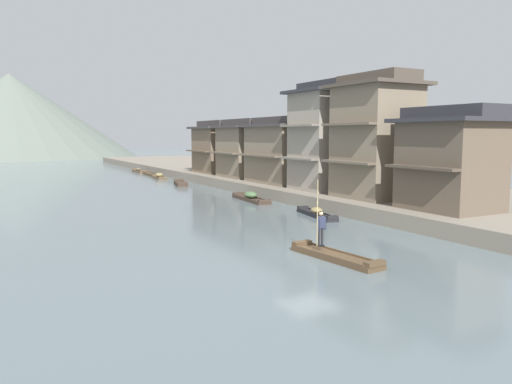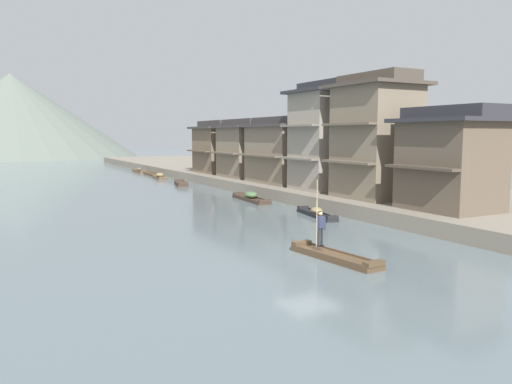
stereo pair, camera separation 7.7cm
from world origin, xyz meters
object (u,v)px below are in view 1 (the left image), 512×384
boat_moored_third (181,184)px  boat_midriver_drifting (159,177)px  house_waterfront_second (376,137)px  house_waterfront_far (247,149)px  boatman_person (321,224)px  house_waterfront_tall (332,137)px  boat_moored_far (151,174)px  boat_foreground_poled (335,256)px  boat_midriver_upstream (251,198)px  house_waterfront_narrow (287,151)px  boat_moored_second (317,214)px  boat_moored_nearest (139,171)px  house_waterfront_end (218,147)px  house_waterfront_nearest (450,159)px

boat_moored_third → boat_midriver_drifting: (0.51, 9.27, 0.09)m
house_waterfront_second → house_waterfront_far: 20.47m
boatman_person → house_waterfront_tall: bearing=52.0°
boat_moored_far → house_waterfront_tall: (5.64, -32.61, 5.13)m
boat_moored_far → house_waterfront_second: size_ratio=0.64×
boat_foreground_poled → boat_midriver_upstream: boat_midriver_upstream is taller
house_waterfront_tall → house_waterfront_narrow: house_waterfront_tall is taller
boat_moored_second → boat_moored_nearest: bearing=89.8°
boat_moored_far → house_waterfront_end: size_ratio=0.81×
boatman_person → boat_foreground_poled: bearing=-83.2°
boat_moored_nearest → house_waterfront_second: 45.34m
boat_midriver_drifting → house_waterfront_narrow: 21.46m
house_waterfront_narrow → boat_midriver_drifting: bearing=106.8°
boat_foreground_poled → boat_midriver_drifting: boat_midriver_drifting is taller
boatman_person → boat_midriver_upstream: (6.01, 18.27, -1.17)m
house_waterfront_narrow → boat_foreground_poled: bearing=-117.0°
boat_midriver_drifting → boat_foreground_poled: bearing=-97.4°
boat_moored_nearest → house_waterfront_narrow: house_waterfront_narrow is taller
boatman_person → house_waterfront_far: 31.94m
boat_moored_nearest → boat_moored_second: bearing=-90.2°
boatman_person → boat_moored_third: 33.46m
boat_midriver_upstream → house_waterfront_narrow: size_ratio=0.73×
boat_moored_second → boat_moored_third: 24.03m
boat_midriver_upstream → house_waterfront_tall: 8.33m
boat_moored_second → boat_midriver_drifting: boat_midriver_drifting is taller
boat_foreground_poled → boat_midriver_upstream: (5.90, 19.22, 0.12)m
house_waterfront_far → boat_moored_nearest: bearing=102.2°
boat_foreground_poled → boat_midriver_upstream: 20.10m
boatman_person → house_waterfront_end: bearing=72.9°
boat_foreground_poled → house_waterfront_narrow: bearing=63.0°
house_waterfront_nearest → house_waterfront_end: bearing=89.7°
boatman_person → boat_midriver_drifting: (5.73, 42.30, -1.15)m
boat_midriver_drifting → boat_moored_third: bearing=-93.1°
boat_moored_far → boat_midriver_upstream: (-0.35, -29.71, 0.12)m
house_waterfront_nearest → house_waterfront_far: size_ratio=0.92×
boat_foreground_poled → boat_midriver_drifting: bearing=82.6°
boat_foreground_poled → boat_midriver_drifting: size_ratio=1.24×
boat_midriver_drifting → house_waterfront_narrow: house_waterfront_narrow is taller
house_waterfront_tall → house_waterfront_end: (-0.67, 21.51, -1.31)m
boat_moored_second → house_waterfront_narrow: house_waterfront_narrow is taller
boat_midriver_upstream → house_waterfront_tall: house_waterfront_tall is taller
boatman_person → house_waterfront_narrow: bearing=61.8°
boat_moored_nearest → boat_foreground_poled: bearing=-96.4°
boatman_person → house_waterfront_narrow: size_ratio=0.38×
boat_foreground_poled → house_waterfront_end: (11.21, 37.83, 3.81)m
boat_moored_far → boat_midriver_drifting: (-0.63, -5.68, 0.14)m
boatman_person → house_waterfront_nearest: size_ratio=0.50×
boat_foreground_poled → house_waterfront_nearest: size_ratio=0.82×
house_waterfront_tall → house_waterfront_narrow: bearing=91.5°
boat_moored_nearest → boat_midriver_upstream: (-0.27, -35.76, 0.03)m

